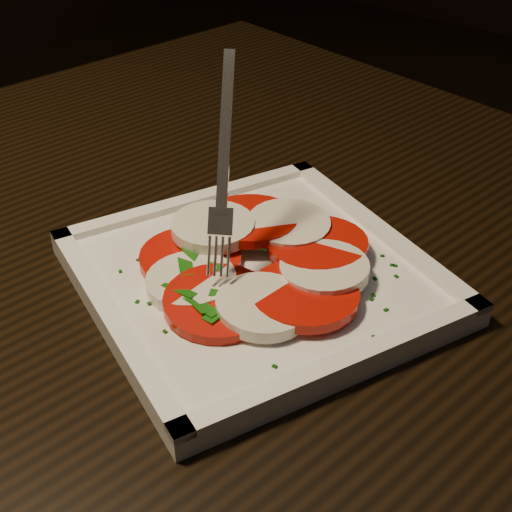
% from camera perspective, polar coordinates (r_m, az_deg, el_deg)
% --- Properties ---
extents(table, '(1.30, 0.96, 0.75)m').
position_cam_1_polar(table, '(0.62, 8.06, -11.17)').
color(table, black).
rests_on(table, ground).
extents(plate, '(0.33, 0.33, 0.01)m').
position_cam_1_polar(plate, '(0.57, 0.00, -1.85)').
color(plate, white).
rests_on(plate, table).
extents(caprese_salad, '(0.22, 0.20, 0.02)m').
position_cam_1_polar(caprese_salad, '(0.56, -0.02, -0.44)').
color(caprese_salad, red).
rests_on(caprese_salad, plate).
extents(fork, '(0.08, 0.10, 0.14)m').
position_cam_1_polar(fork, '(0.53, -2.41, 8.04)').
color(fork, white).
rests_on(fork, caprese_salad).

